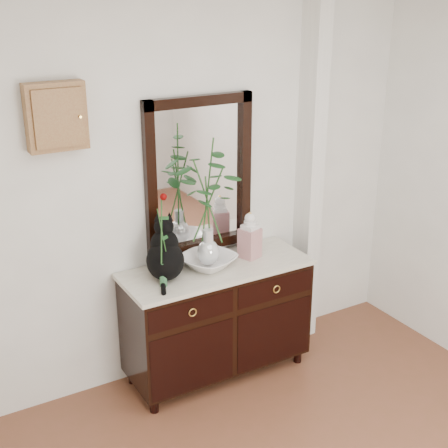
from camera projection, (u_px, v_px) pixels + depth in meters
wall_back at (186, 190)px, 4.27m from camera, size 3.60×0.04×2.70m
pilaster at (310, 173)px, 4.67m from camera, size 0.12×0.20×2.70m
sideboard at (217, 315)px, 4.43m from camera, size 1.33×0.52×0.82m
wall_mirror at (199, 176)px, 4.27m from camera, size 0.80×0.06×1.10m
key_cabinet at (56, 117)px, 3.62m from camera, size 0.35×0.10×0.40m
cat at (165, 249)px, 4.07m from camera, size 0.40×0.44×0.41m
lotus_bowl at (208, 261)px, 4.27m from camera, size 0.47×0.47×0.09m
vase_branches at (208, 202)px, 4.12m from camera, size 0.57×0.57×0.91m
bud_vase_rose at (162, 240)px, 3.91m from camera, size 0.08×0.08×0.64m
ginger_jar at (250, 235)px, 4.39m from camera, size 0.16×0.16×0.34m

